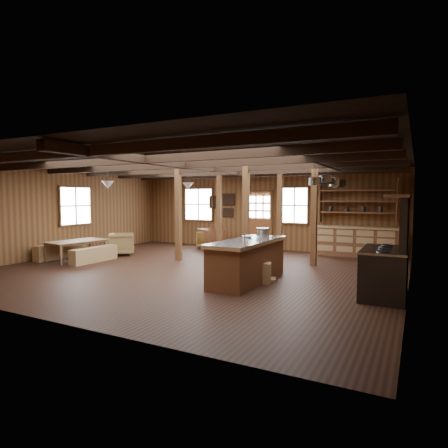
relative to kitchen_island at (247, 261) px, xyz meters
The scene contains 22 objects.
room 2.14m from the kitchen_island, 159.05° to the left, with size 10.04×9.04×2.84m.
ceiling_joists 2.97m from the kitchen_island, 154.31° to the left, with size 9.80×8.82×0.18m.
timber_posts 3.19m from the kitchen_island, 114.81° to the left, with size 3.95×2.35×2.80m.
back_door 5.46m from the kitchen_island, 109.30° to the left, with size 1.02×0.08×2.15m.
window_back_left 6.87m from the kitchen_island, 130.51° to the left, with size 1.32×0.06×1.32m.
window_back_right 5.29m from the kitchen_island, 95.55° to the left, with size 1.02×0.06×1.32m.
window_left 6.95m from the kitchen_island, behind, with size 0.14×1.24×1.32m.
notice_boards 6.22m from the kitchen_island, 122.66° to the left, with size 1.08×0.03×0.90m.
back_counter 5.15m from the kitchen_island, 71.89° to the left, with size 2.55×0.60×2.45m.
pendant_lamps 4.73m from the kitchen_island, 157.36° to the left, with size 1.86×2.36×0.66m.
pot_rack 2.57m from the kitchen_island, 34.73° to the left, with size 0.40×3.00×0.46m.
kitchen_island is the anchor object (origin of this frame).
step_stool 0.39m from the kitchen_island, ahead, with size 0.51×0.36×0.45m, color olive.
commercial_range 2.85m from the kitchen_island, ahead, with size 0.80×1.56×1.93m.
dining_table 5.71m from the kitchen_island, behind, with size 1.67×0.93×0.59m, color brown.
bench_wall 6.46m from the kitchen_island, behind, with size 0.32×1.69×0.46m, color olive.
bench_aisle 5.03m from the kitchen_island, behind, with size 0.29×1.57×0.43m, color olive.
armchair_a 5.72m from the kitchen_island, 129.14° to the left, with size 0.68×0.70×0.64m, color brown.
armchair_b 5.65m from the kitchen_island, 127.49° to the left, with size 0.80×0.82×0.75m, color brown.
armchair_c 5.50m from the kitchen_island, 162.11° to the left, with size 0.77×0.79×0.72m, color olive.
counter_pot 1.15m from the kitchen_island, 91.90° to the left, with size 0.32×0.32×0.19m, color silver.
bowl 0.65m from the kitchen_island, 113.75° to the left, with size 0.25×0.25×0.06m, color silver.
Camera 1 is at (5.13, -8.22, 1.88)m, focal length 30.00 mm.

